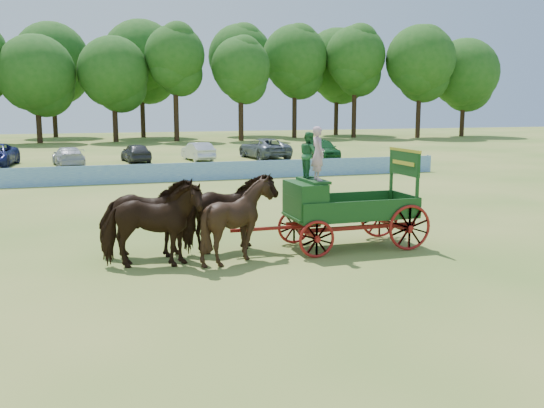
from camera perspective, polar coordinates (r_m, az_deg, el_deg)
The scene contains 9 objects.
ground at distance 19.51m, azimuth 13.16°, elevation -3.78°, with size 160.00×160.00×0.00m, color #A79C4B.
horse_lead_left at distance 16.49m, azimuth -11.28°, elevation -1.98°, with size 1.26×2.76×2.33m, color black.
horse_lead_right at distance 17.56m, azimuth -11.70°, elevation -1.30°, with size 1.26×2.76×2.33m, color black.
horse_wheel_left at distance 16.92m, azimuth -3.18°, elevation -1.52°, with size 1.88×2.12×2.33m, color black.
horse_wheel_right at distance 17.97m, azimuth -4.07°, elevation -0.89°, with size 1.26×2.76×2.33m, color black.
farm_dray at distance 18.33m, azimuth 5.40°, elevation 0.61°, with size 6.00×2.00×3.72m.
sponsor_banner at distance 35.58m, azimuth -3.30°, elevation 3.20°, with size 26.00×0.08×1.05m, color blue.
parked_cars at distance 46.64m, azimuth -13.99°, elevation 4.68°, with size 37.31×7.24×1.62m.
treeline at distance 76.93m, azimuth -13.13°, elevation 13.10°, with size 92.39×24.85×15.65m.
Camera 1 is at (-9.89, -16.24, 4.37)m, focal length 40.00 mm.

